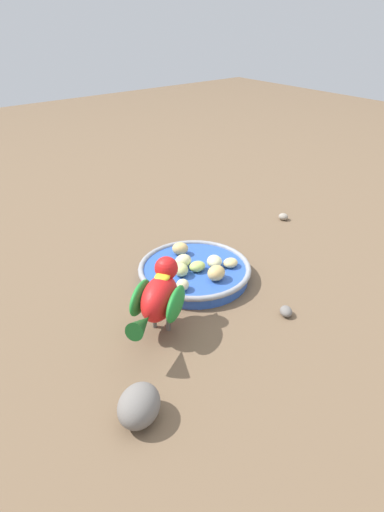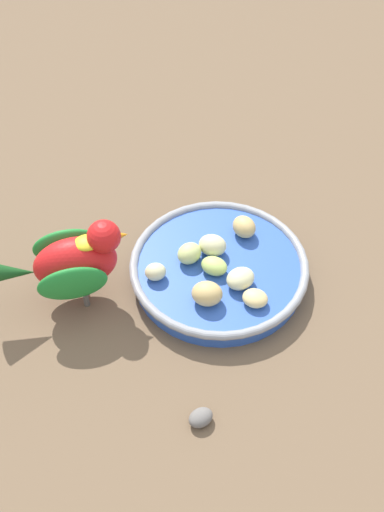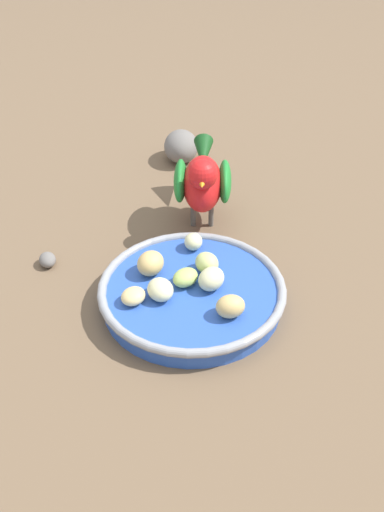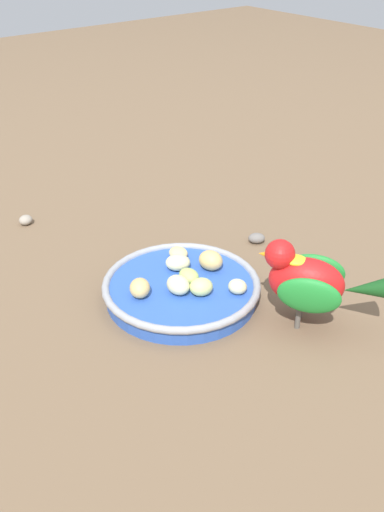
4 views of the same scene
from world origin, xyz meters
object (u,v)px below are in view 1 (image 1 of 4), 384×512
at_px(feeding_bowl, 195,271).
at_px(apple_piece_2, 180,249).
at_px(apple_piece_5, 183,285).
at_px(apple_piece_7, 181,270).
at_px(parrot, 159,297).
at_px(apple_piece_1, 215,262).
at_px(pebble_1, 283,217).
at_px(apple_piece_4, 230,263).
at_px(apple_piece_0, 183,261).
at_px(rock_large, 139,406).
at_px(apple_piece_3, 216,273).
at_px(apple_piece_6, 197,266).
at_px(pebble_0, 286,311).

xyz_separation_m(feeding_bowl, apple_piece_2, (-0.01, -0.06, 0.02)).
relative_size(apple_piece_5, apple_piece_7, 0.81).
xyz_separation_m(apple_piece_7, parrot, (0.12, 0.09, 0.03)).
relative_size(apple_piece_1, pebble_1, 1.51).
bearing_deg(apple_piece_4, parrot, 14.21).
xyz_separation_m(apple_piece_0, pebble_1, (-0.38, -0.06, -0.03)).
bearing_deg(rock_large, apple_piece_0, -136.94).
bearing_deg(apple_piece_7, apple_piece_3, 129.01).
height_order(apple_piece_5, parrot, parrot).
distance_m(rock_large, pebble_1, 0.72).
distance_m(apple_piece_4, parrot, 0.23).
bearing_deg(apple_piece_0, apple_piece_2, -120.71).
relative_size(apple_piece_6, pebble_0, 1.21).
bearing_deg(apple_piece_6, pebble_1, -166.19).
bearing_deg(apple_piece_2, apple_piece_4, 114.95).
relative_size(parrot, pebble_1, 6.46).
relative_size(apple_piece_1, apple_piece_7, 1.12).
bearing_deg(apple_piece_4, apple_piece_1, -36.11).
distance_m(apple_piece_4, pebble_1, 0.32).
distance_m(apple_piece_4, apple_piece_6, 0.07).
relative_size(apple_piece_4, pebble_1, 1.29).
xyz_separation_m(apple_piece_0, pebble_0, (-0.07, 0.22, -0.03)).
relative_size(apple_piece_6, apple_piece_7, 1.04).
relative_size(apple_piece_2, apple_piece_4, 1.10).
bearing_deg(apple_piece_5, apple_piece_3, 170.55).
relative_size(apple_piece_0, parrot, 0.23).
distance_m(apple_piece_7, parrot, 0.15).
height_order(parrot, rock_large, parrot).
height_order(apple_piece_2, apple_piece_7, apple_piece_2).
height_order(apple_piece_0, parrot, parrot).
distance_m(apple_piece_2, apple_piece_7, 0.09).
height_order(apple_piece_2, pebble_0, apple_piece_2).
relative_size(apple_piece_2, pebble_1, 1.41).
xyz_separation_m(apple_piece_1, apple_piece_4, (-0.03, 0.02, -0.00)).
height_order(apple_piece_4, pebble_0, apple_piece_4).
height_order(apple_piece_7, pebble_1, apple_piece_7).
bearing_deg(pebble_0, apple_piece_6, -74.17).
relative_size(apple_piece_3, apple_piece_7, 1.15).
height_order(apple_piece_5, apple_piece_6, apple_piece_5).
height_order(apple_piece_0, rock_large, same).
bearing_deg(apple_piece_7, apple_piece_6, 169.97).
height_order(apple_piece_7, parrot, parrot).
bearing_deg(apple_piece_7, apple_piece_0, -135.01).
bearing_deg(feeding_bowl, apple_piece_7, 8.09).
height_order(feeding_bowl, parrot, parrot).
xyz_separation_m(feeding_bowl, apple_piece_4, (-0.06, 0.04, 0.02)).
xyz_separation_m(apple_piece_5, apple_piece_6, (-0.07, -0.04, -0.00)).
height_order(apple_piece_3, parrot, parrot).
relative_size(apple_piece_2, apple_piece_3, 0.91).
bearing_deg(apple_piece_5, apple_piece_7, -124.31).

